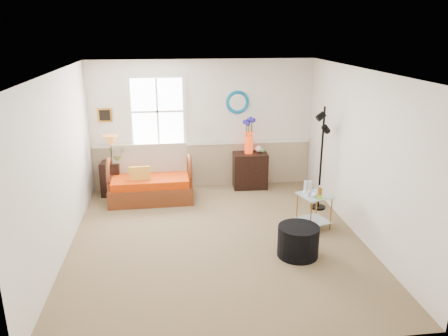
{
  "coord_description": "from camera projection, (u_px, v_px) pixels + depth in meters",
  "views": [
    {
      "loc": [
        -0.66,
        -6.16,
        3.18
      ],
      "look_at": [
        0.15,
        0.31,
        1.08
      ],
      "focal_mm": 35.0,
      "sensor_mm": 36.0,
      "label": 1
    }
  ],
  "objects": [
    {
      "name": "ceiling",
      "position": [
        216.0,
        71.0,
        6.07
      ],
      "size": [
        4.5,
        5.0,
        0.01
      ],
      "primitive_type": "cube",
      "color": "white",
      "rests_on": "walls"
    },
    {
      "name": "table_lamp",
      "position": [
        111.0,
        149.0,
        8.43
      ],
      "size": [
        0.39,
        0.39,
        0.54
      ],
      "primitive_type": null,
      "rotation": [
        0.0,
        0.0,
        -0.39
      ],
      "color": "orange",
      "rests_on": "lamp_stand"
    },
    {
      "name": "picture",
      "position": [
        105.0,
        115.0,
        8.51
      ],
      "size": [
        0.28,
        0.03,
        0.28
      ],
      "primitive_type": "cube",
      "color": "#AE7C24",
      "rests_on": "walls"
    },
    {
      "name": "loveseat",
      "position": [
        150.0,
        175.0,
        8.3
      ],
      "size": [
        1.58,
        0.91,
        1.02
      ],
      "primitive_type": null,
      "rotation": [
        0.0,
        0.0,
        0.02
      ],
      "color": "brown",
      "rests_on": "floor"
    },
    {
      "name": "mirror",
      "position": [
        237.0,
        102.0,
        8.76
      ],
      "size": [
        0.47,
        0.07,
        0.47
      ],
      "primitive_type": "torus",
      "rotation": [
        1.57,
        0.0,
        0.0
      ],
      "color": "#0E83B0",
      "rests_on": "walls"
    },
    {
      "name": "cabinet",
      "position": [
        250.0,
        170.0,
        9.01
      ],
      "size": [
        0.7,
        0.46,
        0.74
      ],
      "primitive_type": null,
      "rotation": [
        0.0,
        0.0,
        -0.03
      ],
      "color": "black",
      "rests_on": "floor"
    },
    {
      "name": "potted_plant",
      "position": [
        118.0,
        155.0,
        8.48
      ],
      "size": [
        0.34,
        0.37,
        0.27
      ],
      "primitive_type": "imported",
      "rotation": [
        0.0,
        0.0,
        -0.09
      ],
      "color": "#58843C",
      "rests_on": "lamp_stand"
    },
    {
      "name": "tabletop_items",
      "position": [
        314.0,
        188.0,
        7.06
      ],
      "size": [
        0.38,
        0.38,
        0.21
      ],
      "primitive_type": null,
      "rotation": [
        0.0,
        0.0,
        0.09
      ],
      "color": "silver",
      "rests_on": "side_table"
    },
    {
      "name": "window",
      "position": [
        157.0,
        111.0,
        8.61
      ],
      "size": [
        1.14,
        0.06,
        1.44
      ],
      "primitive_type": null,
      "color": "white",
      "rests_on": "walls"
    },
    {
      "name": "side_table",
      "position": [
        314.0,
        211.0,
        7.18
      ],
      "size": [
        0.58,
        0.58,
        0.59
      ],
      "primitive_type": null,
      "rotation": [
        0.0,
        0.0,
        0.3
      ],
      "color": "#AC6C22",
      "rests_on": "floor"
    },
    {
      "name": "lamp_stand",
      "position": [
        112.0,
        179.0,
        8.61
      ],
      "size": [
        0.42,
        0.42,
        0.68
      ],
      "primitive_type": null,
      "rotation": [
        0.0,
        0.0,
        -0.1
      ],
      "color": "black",
      "rests_on": "floor"
    },
    {
      "name": "chair_rail",
      "position": [
        203.0,
        143.0,
        8.92
      ],
      "size": [
        4.46,
        0.04,
        0.06
      ],
      "primitive_type": "cube",
      "color": "white",
      "rests_on": "walls"
    },
    {
      "name": "floor",
      "position": [
        217.0,
        239.0,
        6.87
      ],
      "size": [
        4.5,
        5.0,
        0.01
      ],
      "primitive_type": "cube",
      "color": "olive",
      "rests_on": "ground"
    },
    {
      "name": "throw_pillow",
      "position": [
        140.0,
        177.0,
        8.13
      ],
      "size": [
        0.39,
        0.11,
        0.39
      ],
      "primitive_type": null,
      "rotation": [
        0.0,
        0.0,
        0.04
      ],
      "color": "orange",
      "rests_on": "loveseat"
    },
    {
      "name": "ottoman",
      "position": [
        298.0,
        241.0,
        6.32
      ],
      "size": [
        0.7,
        0.7,
        0.46
      ],
      "primitive_type": "cylinder",
      "rotation": [
        0.0,
        0.0,
        -0.19
      ],
      "color": "black",
      "rests_on": "floor"
    },
    {
      "name": "floor_lamp",
      "position": [
        321.0,
        159.0,
        7.78
      ],
      "size": [
        0.32,
        0.32,
        1.89
      ],
      "primitive_type": null,
      "rotation": [
        0.0,
        0.0,
        0.2
      ],
      "color": "black",
      "rests_on": "floor"
    },
    {
      "name": "walls",
      "position": [
        216.0,
        160.0,
        6.47
      ],
      "size": [
        4.51,
        5.01,
        2.6
      ],
      "color": "silver",
      "rests_on": "floor"
    },
    {
      "name": "wainscot",
      "position": [
        204.0,
        165.0,
        9.08
      ],
      "size": [
        4.46,
        0.02,
        0.9
      ],
      "primitive_type": "cube",
      "color": "tan",
      "rests_on": "walls"
    },
    {
      "name": "flower_vase",
      "position": [
        249.0,
        136.0,
        8.79
      ],
      "size": [
        0.27,
        0.27,
        0.72
      ],
      "primitive_type": null,
      "rotation": [
        0.0,
        0.0,
        -0.33
      ],
      "color": "red",
      "rests_on": "cabinet"
    }
  ]
}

